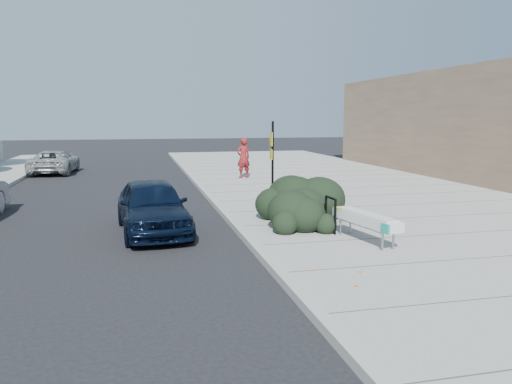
{
  "coord_description": "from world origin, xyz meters",
  "views": [
    {
      "loc": [
        -2.5,
        -10.44,
        2.96
      ],
      "look_at": [
        0.52,
        2.27,
        1.0
      ],
      "focal_mm": 35.0,
      "sensor_mm": 36.0,
      "label": 1
    }
  ],
  "objects_px": {
    "bike_rack": "(331,211)",
    "suv_silver": "(54,162)",
    "pedestrian": "(243,158)",
    "sedan_navy": "(152,206)",
    "bench": "(366,219)",
    "sign_post": "(272,158)"
  },
  "relations": [
    {
      "from": "pedestrian",
      "to": "bike_rack",
      "type": "bearing_deg",
      "value": 71.92
    },
    {
      "from": "bike_rack",
      "to": "suv_silver",
      "type": "distance_m",
      "value": 19.05
    },
    {
      "from": "bike_rack",
      "to": "pedestrian",
      "type": "xyz_separation_m",
      "value": [
        0.22,
        11.43,
        0.41
      ]
    },
    {
      "from": "bike_rack",
      "to": "sedan_navy",
      "type": "xyz_separation_m",
      "value": [
        -4.25,
        1.63,
        0.01
      ]
    },
    {
      "from": "bench",
      "to": "pedestrian",
      "type": "xyz_separation_m",
      "value": [
        -0.2,
        12.5,
        0.43
      ]
    },
    {
      "from": "bench",
      "to": "sign_post",
      "type": "xyz_separation_m",
      "value": [
        -0.8,
        5.2,
        1.01
      ]
    },
    {
      "from": "bike_rack",
      "to": "sedan_navy",
      "type": "height_order",
      "value": "sedan_navy"
    },
    {
      "from": "bench",
      "to": "suv_silver",
      "type": "xyz_separation_m",
      "value": [
        -9.32,
        17.91,
        -0.05
      ]
    },
    {
      "from": "pedestrian",
      "to": "suv_silver",
      "type": "bearing_deg",
      "value": -47.68
    },
    {
      "from": "sedan_navy",
      "to": "suv_silver",
      "type": "relative_size",
      "value": 0.92
    },
    {
      "from": "bike_rack",
      "to": "pedestrian",
      "type": "height_order",
      "value": "pedestrian"
    },
    {
      "from": "bench",
      "to": "sign_post",
      "type": "bearing_deg",
      "value": 88.76
    },
    {
      "from": "sedan_navy",
      "to": "pedestrian",
      "type": "relative_size",
      "value": 2.17
    },
    {
      "from": "sedan_navy",
      "to": "bench",
      "type": "bearing_deg",
      "value": -35.06
    },
    {
      "from": "pedestrian",
      "to": "sign_post",
      "type": "bearing_deg",
      "value": 68.39
    },
    {
      "from": "bike_rack",
      "to": "sign_post",
      "type": "relative_size",
      "value": 0.33
    },
    {
      "from": "bike_rack",
      "to": "suv_silver",
      "type": "bearing_deg",
      "value": 115.28
    },
    {
      "from": "sedan_navy",
      "to": "suv_silver",
      "type": "distance_m",
      "value": 15.91
    },
    {
      "from": "sign_post",
      "to": "suv_silver",
      "type": "distance_m",
      "value": 15.34
    },
    {
      "from": "bench",
      "to": "sedan_navy",
      "type": "relative_size",
      "value": 0.54
    },
    {
      "from": "sign_post",
      "to": "pedestrian",
      "type": "distance_m",
      "value": 7.34
    },
    {
      "from": "bike_rack",
      "to": "pedestrian",
      "type": "bearing_deg",
      "value": 86.34
    }
  ]
}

